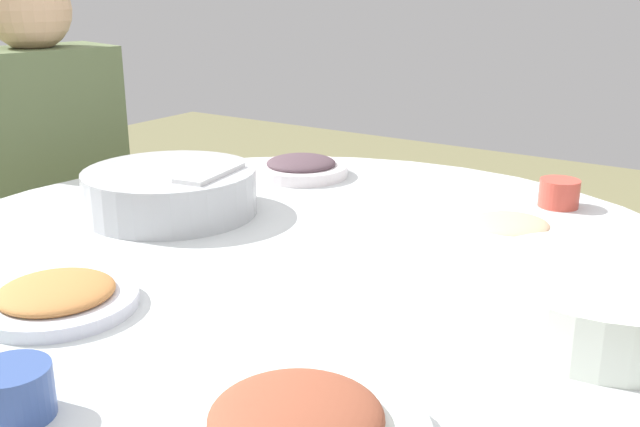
{
  "coord_description": "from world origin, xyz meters",
  "views": [
    {
      "loc": [
        0.87,
        0.62,
        1.16
      ],
      "look_at": [
        -0.02,
        0.04,
        0.82
      ],
      "focal_mm": 41.43,
      "sensor_mm": 36.0,
      "label": 1
    }
  ],
  "objects_px": {
    "stool_for_diner_left": "(69,353)",
    "rice_bowl": "(171,191)",
    "round_dining_table": "(295,317)",
    "diner_left": "(46,158)",
    "soup_bowl": "(607,301)",
    "dish_eggplant": "(301,167)",
    "tea_cup_far": "(559,193)",
    "dish_noodles": "(509,229)",
    "tea_cup_near": "(14,392)",
    "dish_tofu_braise": "(57,297)"
  },
  "relations": [
    {
      "from": "tea_cup_far",
      "to": "diner_left",
      "type": "height_order",
      "value": "diner_left"
    },
    {
      "from": "round_dining_table",
      "to": "dish_noodles",
      "type": "relative_size",
      "value": 6.81
    },
    {
      "from": "dish_noodles",
      "to": "stool_for_diner_left",
      "type": "distance_m",
      "value": 1.27
    },
    {
      "from": "dish_noodles",
      "to": "dish_tofu_braise",
      "type": "bearing_deg",
      "value": -34.07
    },
    {
      "from": "rice_bowl",
      "to": "tea_cup_far",
      "type": "xyz_separation_m",
      "value": [
        -0.43,
        0.57,
        -0.02
      ]
    },
    {
      "from": "stool_for_diner_left",
      "to": "dish_eggplant",
      "type": "bearing_deg",
      "value": 106.13
    },
    {
      "from": "round_dining_table",
      "to": "diner_left",
      "type": "height_order",
      "value": "diner_left"
    },
    {
      "from": "dish_tofu_braise",
      "to": "dish_noodles",
      "type": "xyz_separation_m",
      "value": [
        -0.58,
        0.39,
        0.0
      ]
    },
    {
      "from": "round_dining_table",
      "to": "dish_eggplant",
      "type": "distance_m",
      "value": 0.49
    },
    {
      "from": "stool_for_diner_left",
      "to": "rice_bowl",
      "type": "bearing_deg",
      "value": 74.17
    },
    {
      "from": "round_dining_table",
      "to": "rice_bowl",
      "type": "bearing_deg",
      "value": -99.07
    },
    {
      "from": "rice_bowl",
      "to": "tea_cup_far",
      "type": "height_order",
      "value": "rice_bowl"
    },
    {
      "from": "stool_for_diner_left",
      "to": "tea_cup_far",
      "type": "bearing_deg",
      "value": 102.93
    },
    {
      "from": "dish_tofu_braise",
      "to": "stool_for_diner_left",
      "type": "relative_size",
      "value": 0.49
    },
    {
      "from": "dish_eggplant",
      "to": "stool_for_diner_left",
      "type": "relative_size",
      "value": 0.47
    },
    {
      "from": "dish_eggplant",
      "to": "diner_left",
      "type": "bearing_deg",
      "value": -73.87
    },
    {
      "from": "dish_noodles",
      "to": "tea_cup_near",
      "type": "bearing_deg",
      "value": -16.09
    },
    {
      "from": "soup_bowl",
      "to": "dish_eggplant",
      "type": "relative_size",
      "value": 1.49
    },
    {
      "from": "round_dining_table",
      "to": "dish_noodles",
      "type": "distance_m",
      "value": 0.38
    },
    {
      "from": "round_dining_table",
      "to": "rice_bowl",
      "type": "xyz_separation_m",
      "value": [
        -0.05,
        -0.31,
        0.15
      ]
    },
    {
      "from": "round_dining_table",
      "to": "diner_left",
      "type": "bearing_deg",
      "value": -103.53
    },
    {
      "from": "dish_tofu_braise",
      "to": "stool_for_diner_left",
      "type": "xyz_separation_m",
      "value": [
        -0.54,
        -0.75,
        -0.55
      ]
    },
    {
      "from": "tea_cup_near",
      "to": "diner_left",
      "type": "xyz_separation_m",
      "value": [
        -0.72,
        -0.92,
        -0.03
      ]
    },
    {
      "from": "diner_left",
      "to": "tea_cup_near",
      "type": "bearing_deg",
      "value": 51.89
    },
    {
      "from": "dish_eggplant",
      "to": "tea_cup_far",
      "type": "bearing_deg",
      "value": 99.04
    },
    {
      "from": "dish_eggplant",
      "to": "rice_bowl",
      "type": "bearing_deg",
      "value": -7.24
    },
    {
      "from": "round_dining_table",
      "to": "soup_bowl",
      "type": "bearing_deg",
      "value": 91.47
    },
    {
      "from": "rice_bowl",
      "to": "soup_bowl",
      "type": "bearing_deg",
      "value": 87.2
    },
    {
      "from": "tea_cup_far",
      "to": "round_dining_table",
      "type": "bearing_deg",
      "value": -28.78
    },
    {
      "from": "tea_cup_far",
      "to": "stool_for_diner_left",
      "type": "relative_size",
      "value": 0.17
    },
    {
      "from": "round_dining_table",
      "to": "tea_cup_far",
      "type": "height_order",
      "value": "tea_cup_far"
    },
    {
      "from": "tea_cup_far",
      "to": "stool_for_diner_left",
      "type": "bearing_deg",
      "value": -77.07
    },
    {
      "from": "dish_tofu_braise",
      "to": "diner_left",
      "type": "relative_size",
      "value": 0.27
    },
    {
      "from": "soup_bowl",
      "to": "stool_for_diner_left",
      "type": "distance_m",
      "value": 1.48
    },
    {
      "from": "dish_noodles",
      "to": "tea_cup_near",
      "type": "height_order",
      "value": "tea_cup_near"
    },
    {
      "from": "dish_noodles",
      "to": "tea_cup_near",
      "type": "relative_size",
      "value": 2.53
    },
    {
      "from": "dish_eggplant",
      "to": "dish_tofu_braise",
      "type": "relative_size",
      "value": 0.97
    },
    {
      "from": "dish_eggplant",
      "to": "tea_cup_far",
      "type": "relative_size",
      "value": 2.71
    },
    {
      "from": "round_dining_table",
      "to": "stool_for_diner_left",
      "type": "xyz_separation_m",
      "value": [
        -0.21,
        -0.89,
        -0.43
      ]
    },
    {
      "from": "soup_bowl",
      "to": "tea_cup_far",
      "type": "height_order",
      "value": "soup_bowl"
    },
    {
      "from": "dish_noodles",
      "to": "tea_cup_near",
      "type": "distance_m",
      "value": 0.8
    },
    {
      "from": "rice_bowl",
      "to": "dish_noodles",
      "type": "height_order",
      "value": "rice_bowl"
    },
    {
      "from": "round_dining_table",
      "to": "dish_eggplant",
      "type": "bearing_deg",
      "value": -146.22
    },
    {
      "from": "soup_bowl",
      "to": "dish_tofu_braise",
      "type": "distance_m",
      "value": 0.69
    },
    {
      "from": "dish_tofu_braise",
      "to": "dish_noodles",
      "type": "relative_size",
      "value": 1.07
    },
    {
      "from": "round_dining_table",
      "to": "soup_bowl",
      "type": "xyz_separation_m",
      "value": [
        -0.01,
        0.46,
        0.14
      ]
    },
    {
      "from": "round_dining_table",
      "to": "diner_left",
      "type": "distance_m",
      "value": 0.92
    },
    {
      "from": "tea_cup_near",
      "to": "tea_cup_far",
      "type": "distance_m",
      "value": 1.02
    },
    {
      "from": "round_dining_table",
      "to": "dish_tofu_braise",
      "type": "bearing_deg",
      "value": -23.75
    },
    {
      "from": "dish_noodles",
      "to": "tea_cup_far",
      "type": "distance_m",
      "value": 0.23
    }
  ]
}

